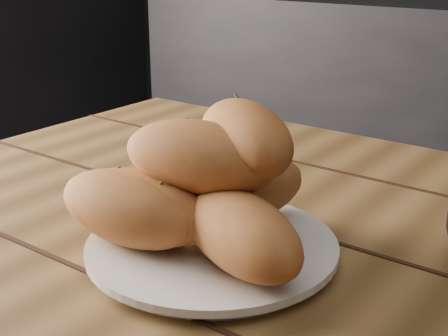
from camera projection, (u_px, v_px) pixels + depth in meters
plate at (212, 249)px, 0.63m from camera, size 0.25×0.25×0.02m
bread_rolls at (197, 189)px, 0.61m from camera, size 0.29×0.24×0.14m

